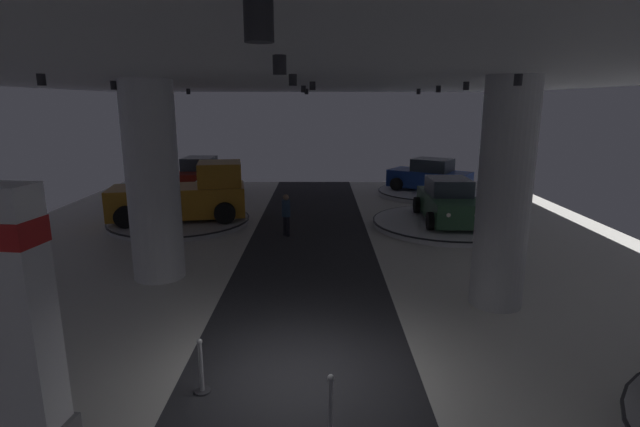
% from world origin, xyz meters
% --- Properties ---
extents(ground, '(24.00, 44.00, 0.06)m').
position_xyz_m(ground, '(0.00, 0.00, -0.02)').
color(ground, silver).
extents(ceiling_with_spotlights, '(24.00, 44.00, 0.39)m').
position_xyz_m(ceiling_with_spotlights, '(-0.00, 0.00, 5.55)').
color(ceiling_with_spotlights, silver).
extents(column_left, '(1.42, 1.42, 5.50)m').
position_xyz_m(column_left, '(-4.25, 5.28, 2.75)').
color(column_left, silver).
rests_on(column_left, ground).
extents(column_right, '(1.24, 1.24, 5.50)m').
position_xyz_m(column_right, '(4.72, 3.36, 2.75)').
color(column_right, '#ADADB2').
rests_on(column_right, ground).
extents(brand_sign_pylon, '(1.34, 0.80, 3.87)m').
position_xyz_m(brand_sign_pylon, '(-3.91, -1.66, 2.01)').
color(brand_sign_pylon, slate).
rests_on(brand_sign_pylon, ground).
extents(display_platform_far_left, '(5.68, 5.68, 0.22)m').
position_xyz_m(display_platform_far_left, '(-5.42, 11.36, 0.13)').
color(display_platform_far_left, '#B7B7BC').
rests_on(display_platform_far_left, ground).
extents(pickup_truck_far_left, '(5.59, 3.40, 2.30)m').
position_xyz_m(pickup_truck_far_left, '(-5.10, 11.42, 1.16)').
color(pickup_truck_far_left, '#B77519').
rests_on(pickup_truck_far_left, display_platform_far_left).
extents(display_platform_deep_left, '(4.78, 4.78, 0.29)m').
position_xyz_m(display_platform_deep_left, '(-6.20, 17.95, 0.16)').
color(display_platform_deep_left, silver).
rests_on(display_platform_deep_left, ground).
extents(display_car_deep_left, '(2.35, 4.30, 1.71)m').
position_xyz_m(display_car_deep_left, '(-6.20, 17.98, 1.05)').
color(display_car_deep_left, maroon).
rests_on(display_car_deep_left, display_platform_deep_left).
extents(display_platform_far_right, '(5.99, 5.99, 0.25)m').
position_xyz_m(display_platform_far_right, '(5.50, 10.92, 0.14)').
color(display_platform_far_right, silver).
rests_on(display_platform_far_right, ground).
extents(display_car_far_right, '(2.30, 4.28, 1.71)m').
position_xyz_m(display_car_far_right, '(5.50, 10.95, 1.01)').
color(display_car_far_right, '#2D5638').
rests_on(display_car_far_right, display_platform_far_right).
extents(display_platform_deep_right, '(5.38, 5.38, 0.28)m').
position_xyz_m(display_platform_deep_right, '(6.20, 17.50, 0.16)').
color(display_platform_deep_right, silver).
rests_on(display_platform_deep_right, ground).
extents(display_car_deep_right, '(4.48, 3.86, 1.71)m').
position_xyz_m(display_car_deep_right, '(6.22, 17.48, 1.04)').
color(display_car_deep_right, navy).
rests_on(display_car_deep_right, display_platform_deep_right).
extents(visitor_walking_near, '(0.32, 0.32, 1.59)m').
position_xyz_m(visitor_walking_near, '(-0.90, 9.55, 0.91)').
color(visitor_walking_near, black).
rests_on(visitor_walking_near, ground).
extents(stanchion_a, '(0.28, 0.28, 1.01)m').
position_xyz_m(stanchion_a, '(0.52, -1.47, 0.37)').
color(stanchion_a, '#333338').
rests_on(stanchion_a, ground).
extents(stanchion_b, '(0.28, 0.28, 1.01)m').
position_xyz_m(stanchion_b, '(-1.67, -0.38, 0.37)').
color(stanchion_b, '#333338').
rests_on(stanchion_b, ground).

